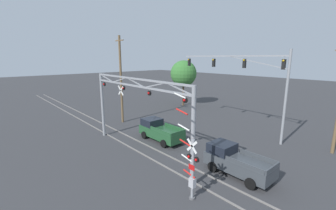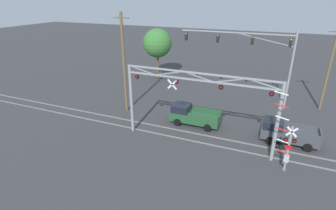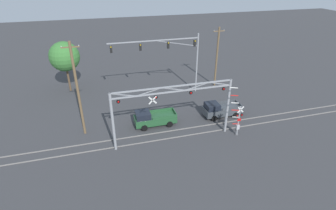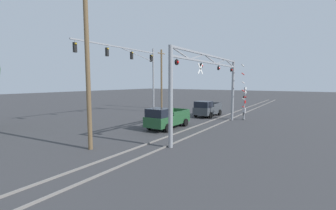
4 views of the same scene
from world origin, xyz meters
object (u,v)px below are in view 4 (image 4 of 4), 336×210
(crossing_gantry, at_px, (210,81))
(pickup_truck_following, at_px, (207,109))
(crossing_signal_mast, at_px, (244,102))
(traffic_signal_span, at_px, (138,66))
(pickup_truck_lead, at_px, (167,118))
(utility_pole_left, at_px, (87,61))
(utility_pole_right, at_px, (161,79))

(crossing_gantry, xyz_separation_m, pickup_truck_following, (7.39, 3.44, -3.44))
(crossing_signal_mast, relative_size, traffic_signal_span, 0.48)
(pickup_truck_lead, height_order, pickup_truck_following, same)
(utility_pole_left, relative_size, utility_pole_right, 1.15)
(pickup_truck_following, xyz_separation_m, utility_pole_right, (3.63, 9.52, 3.87))
(traffic_signal_span, xyz_separation_m, pickup_truck_following, (3.56, -8.22, -5.37))
(pickup_truck_lead, height_order, utility_pole_right, utility_pole_right)
(pickup_truck_following, relative_size, utility_pole_left, 0.45)
(crossing_signal_mast, xyz_separation_m, utility_pole_right, (3.78, 14.01, 2.82))
(crossing_signal_mast, distance_m, pickup_truck_following, 4.61)
(pickup_truck_following, distance_m, utility_pole_left, 17.50)
(crossing_gantry, height_order, pickup_truck_lead, crossing_gantry)
(pickup_truck_following, bearing_deg, utility_pole_left, 177.89)
(pickup_truck_lead, xyz_separation_m, utility_pole_right, (12.45, 9.33, 3.87))
(utility_pole_left, bearing_deg, traffic_signal_span, 29.71)
(crossing_gantry, distance_m, crossing_signal_mast, 7.69)
(pickup_truck_lead, bearing_deg, traffic_signal_span, 56.79)
(crossing_signal_mast, height_order, traffic_signal_span, traffic_signal_span)
(crossing_signal_mast, bearing_deg, traffic_signal_span, 105.01)
(pickup_truck_following, distance_m, utility_pole_right, 10.90)
(crossing_signal_mast, bearing_deg, pickup_truck_lead, 151.65)
(traffic_signal_span, height_order, pickup_truck_lead, traffic_signal_span)
(utility_pole_left, height_order, utility_pole_right, utility_pole_left)
(pickup_truck_following, bearing_deg, crossing_gantry, -155.05)
(crossing_gantry, bearing_deg, crossing_signal_mast, -8.27)
(crossing_gantry, height_order, utility_pole_right, utility_pole_right)
(crossing_signal_mast, height_order, utility_pole_right, utility_pole_right)
(utility_pole_left, bearing_deg, pickup_truck_following, -2.11)
(pickup_truck_lead, height_order, utility_pole_left, utility_pole_left)
(crossing_signal_mast, distance_m, traffic_signal_span, 13.85)
(crossing_signal_mast, bearing_deg, utility_pole_left, 163.01)
(crossing_signal_mast, bearing_deg, pickup_truck_following, 88.12)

